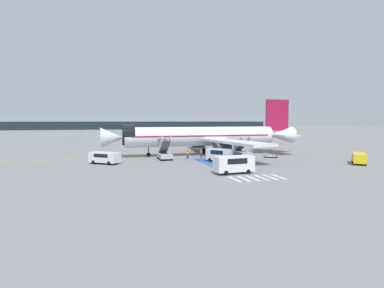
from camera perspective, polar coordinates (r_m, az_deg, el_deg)
ground_plane at (r=61.26m, az=2.49°, el=-2.13°), size 600.00×600.00×0.00m
apron_leadline_yellow at (r=61.13m, az=1.76°, el=-2.14°), size 74.66×0.74×0.01m
apron_stand_patch_blue at (r=50.70m, az=5.51°, el=-3.53°), size 6.55×12.84×0.01m
apron_walkway_bar_0 at (r=36.63m, az=8.12°, el=-6.65°), size 0.44×3.60×0.01m
apron_walkway_bar_1 at (r=37.12m, az=9.83°, el=-6.52°), size 0.44×3.60×0.01m
apron_walkway_bar_2 at (r=37.64m, az=11.49°, el=-6.39°), size 0.44×3.60×0.01m
apron_walkway_bar_3 at (r=38.19m, az=13.10°, el=-6.26°), size 0.44×3.60×0.01m
apron_walkway_bar_4 at (r=38.78m, az=14.67°, el=-6.13°), size 0.44×3.60×0.01m
apron_walkway_bar_5 at (r=39.39m, az=16.19°, el=-5.99°), size 0.44×3.60×0.01m
airliner at (r=61.03m, az=2.41°, el=1.45°), size 40.79×36.10×11.61m
boarding_stairs_forward at (r=54.61m, az=-5.25°, el=-1.85°), size 2.23×5.24×4.43m
boarding_stairs_aft at (r=59.39m, az=9.45°, el=-1.42°), size 2.23×5.24×4.13m
fuel_tanker at (r=89.16m, az=1.37°, el=1.10°), size 10.78×3.89×3.55m
service_van_0 at (r=50.60m, az=-16.29°, el=-2.38°), size 5.13×4.61×1.92m
service_van_1 at (r=55.68m, az=29.23°, el=-2.25°), size 4.43×4.77×1.75m
service_van_2 at (r=51.33m, az=5.23°, el=-1.93°), size 4.14×4.61×2.24m
service_van_3 at (r=40.16m, az=7.98°, el=-3.65°), size 5.41×2.41×2.35m
baggage_cart at (r=59.24m, az=14.80°, el=-2.25°), size 3.00×2.62×0.87m
ground_crew_0 at (r=55.55m, az=5.33°, el=-1.81°), size 0.48×0.44×1.71m
ground_crew_1 at (r=57.38m, az=1.78°, el=-1.65°), size 0.47×0.46×1.61m
ground_crew_2 at (r=55.41m, az=-0.83°, el=-1.83°), size 0.49×0.43×1.67m
traffic_cone_0 at (r=54.07m, az=-11.79°, el=-2.81°), size 0.49×0.49×0.55m
traffic_cone_1 at (r=54.23m, az=8.73°, el=-2.78°), size 0.44×0.44×0.49m
traffic_cone_2 at (r=61.73m, az=17.11°, el=-2.04°), size 0.45×0.45×0.50m
terminal_building at (r=135.28m, az=-9.06°, el=3.37°), size 116.05×12.10×9.18m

